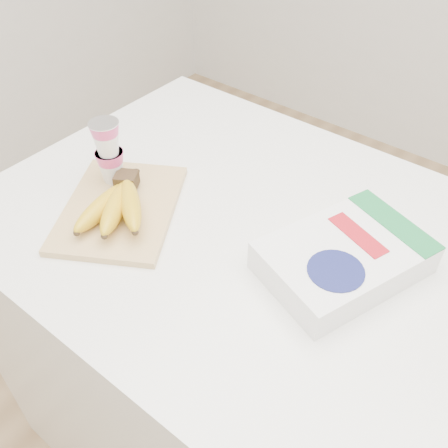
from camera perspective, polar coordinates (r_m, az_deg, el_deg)
name	(u,v)px	position (r m, az deg, el deg)	size (l,w,h in m)	color
room	(293,66)	(0.82, 7.90, 17.45)	(4.00, 4.00, 4.00)	tan
table	(263,368)	(1.42, 4.54, -16.07)	(1.30, 0.87, 0.97)	white
cutting_board	(120,208)	(1.11, -11.76, 1.78)	(0.23, 0.32, 0.02)	#E9B680
bananas	(117,204)	(1.07, -12.16, 2.24)	(0.19, 0.22, 0.07)	#382816
yogurt_stack	(108,150)	(1.14, -13.08, 8.21)	(0.07, 0.07, 0.15)	white
cereal_box	(344,257)	(0.97, 13.55, -3.74)	(0.29, 0.35, 0.07)	white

